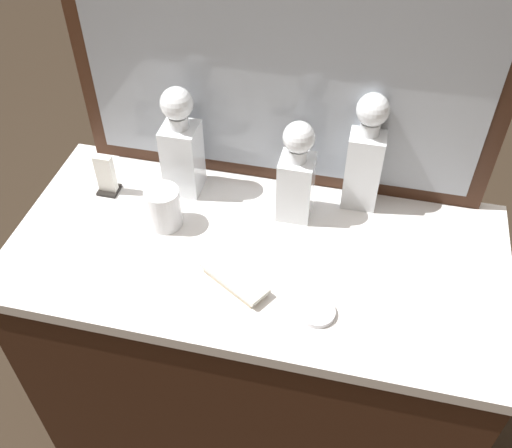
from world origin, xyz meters
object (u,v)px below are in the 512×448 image
object	(u,v)px
crystal_decanter_left	(296,180)
crystal_tumbler_left	(164,209)
silver_brush_front	(235,280)
crystal_decanter_right	(182,151)
crystal_decanter_front	(365,161)
porcelain_dish	(317,312)
napkin_holder	(106,177)

from	to	relation	value
crystal_decanter_left	crystal_tumbler_left	bearing A→B (deg)	-160.19
silver_brush_front	crystal_decanter_right	bearing A→B (deg)	125.64
crystal_decanter_front	porcelain_dish	distance (m)	0.39
crystal_decanter_right	silver_brush_front	distance (m)	0.36
porcelain_dish	napkin_holder	world-z (taller)	napkin_holder
crystal_decanter_left	silver_brush_front	xyz separation A→B (m)	(-0.09, -0.25, -0.09)
crystal_decanter_right	porcelain_dish	size ratio (longest dim) A/B	3.77
crystal_decanter_front	napkin_holder	world-z (taller)	crystal_decanter_front
crystal_decanter_front	porcelain_dish	world-z (taller)	crystal_decanter_front
crystal_tumbler_left	napkin_holder	world-z (taller)	napkin_holder
silver_brush_front	crystal_tumbler_left	bearing A→B (deg)	145.32
crystal_decanter_front	crystal_decanter_left	distance (m)	0.17
crystal_tumbler_left	silver_brush_front	bearing A→B (deg)	-34.68
crystal_decanter_left	napkin_holder	bearing A→B (deg)	-176.83
crystal_tumbler_left	napkin_holder	bearing A→B (deg)	155.97
napkin_holder	crystal_decanter_right	bearing A→B (deg)	17.26
crystal_decanter_front	napkin_holder	bearing A→B (deg)	-170.06
crystal_decanter_right	porcelain_dish	world-z (taller)	crystal_decanter_right
crystal_decanter_front	crystal_tumbler_left	distance (m)	0.49
crystal_decanter_left	crystal_decanter_front	bearing A→B (deg)	29.17
silver_brush_front	crystal_decanter_left	bearing A→B (deg)	70.96
silver_brush_front	porcelain_dish	size ratio (longest dim) A/B	2.17
crystal_decanter_left	napkin_holder	world-z (taller)	crystal_decanter_left
crystal_decanter_left	crystal_tumbler_left	xyz separation A→B (m)	(-0.29, -0.11, -0.06)
crystal_decanter_left	crystal_tumbler_left	size ratio (longest dim) A/B	2.55
crystal_decanter_front	porcelain_dish	size ratio (longest dim) A/B	3.95
porcelain_dish	napkin_holder	distance (m)	0.63
silver_brush_front	crystal_decanter_front	bearing A→B (deg)	54.82
crystal_decanter_front	porcelain_dish	bearing A→B (deg)	-97.31
crystal_decanter_front	crystal_decanter_left	world-z (taller)	crystal_decanter_front
crystal_decanter_front	silver_brush_front	bearing A→B (deg)	-125.18
crystal_decanter_right	crystal_tumbler_left	world-z (taller)	crystal_decanter_right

